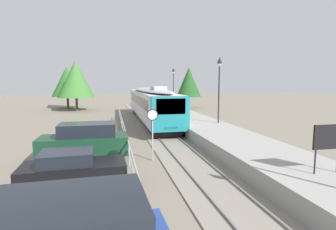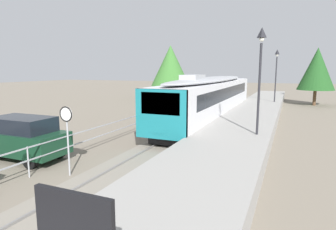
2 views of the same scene
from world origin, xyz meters
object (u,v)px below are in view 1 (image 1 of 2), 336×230
object	(u,v)px
platform_lamp_mid_platform	(219,77)
speed_limit_sign	(152,122)
platform_lamp_far_end	(173,80)
parked_hatchback_black	(73,169)
platform_notice_board	(328,139)
commuter_train	(151,102)
parked_suv_dark_green	(85,141)

from	to	relation	value
platform_lamp_mid_platform	speed_limit_sign	bearing A→B (deg)	-134.70
platform_lamp_far_end	parked_hatchback_black	size ratio (longest dim) A/B	1.31
platform_notice_board	speed_limit_sign	distance (m)	8.03
speed_limit_sign	parked_hatchback_black	world-z (taller)	speed_limit_sign
platform_lamp_far_end	speed_limit_sign	xyz separation A→B (m)	(-6.49, -22.97, -2.50)
platform_notice_board	parked_hatchback_black	xyz separation A→B (m)	(-9.20, 2.71, -1.40)
platform_lamp_mid_platform	speed_limit_sign	xyz separation A→B (m)	(-6.49, -6.55, -2.50)
platform_lamp_mid_platform	platform_lamp_far_end	bearing A→B (deg)	90.00
commuter_train	platform_lamp_mid_platform	bearing A→B (deg)	-60.43
commuter_train	platform_lamp_far_end	distance (m)	9.92
speed_limit_sign	platform_notice_board	bearing A→B (deg)	-46.53
platform_lamp_far_end	platform_lamp_mid_platform	bearing A→B (deg)	-90.00
commuter_train	platform_lamp_mid_platform	xyz separation A→B (m)	(4.50, -7.93, 2.47)
platform_lamp_far_end	platform_notice_board	size ratio (longest dim) A/B	2.97
platform_notice_board	parked_suv_dark_green	xyz separation A→B (m)	(-9.09, 6.60, -1.13)
commuter_train	parked_suv_dark_green	bearing A→B (deg)	-112.02
platform_notice_board	speed_limit_sign	bearing A→B (deg)	133.47
commuter_train	platform_lamp_mid_platform	size ratio (longest dim) A/B	3.82
platform_lamp_mid_platform	speed_limit_sign	distance (m)	9.55
platform_lamp_mid_platform	parked_hatchback_black	bearing A→B (deg)	-136.41
parked_hatchback_black	parked_suv_dark_green	size ratio (longest dim) A/B	0.88
platform_lamp_mid_platform	platform_lamp_far_end	distance (m)	16.42
commuter_train	platform_lamp_mid_platform	world-z (taller)	platform_lamp_mid_platform
platform_lamp_mid_platform	speed_limit_sign	size ratio (longest dim) A/B	1.91
commuter_train	platform_notice_board	distance (m)	20.62
platform_notice_board	speed_limit_sign	size ratio (longest dim) A/B	0.64
parked_suv_dark_green	platform_lamp_mid_platform	bearing A→B (deg)	29.92
platform_lamp_far_end	speed_limit_sign	world-z (taller)	platform_lamp_far_end
platform_lamp_mid_platform	parked_suv_dark_green	xyz separation A→B (m)	(-10.05, -5.78, -3.56)
platform_lamp_mid_platform	parked_suv_dark_green	distance (m)	12.13
commuter_train	parked_suv_dark_green	distance (m)	14.83
parked_suv_dark_green	speed_limit_sign	bearing A→B (deg)	-12.24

